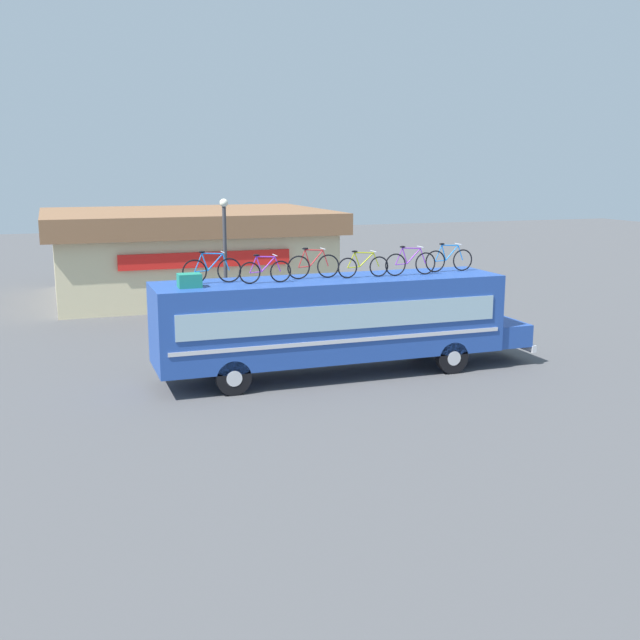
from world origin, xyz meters
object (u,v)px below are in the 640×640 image
at_px(bus, 336,319).
at_px(rooftop_bicycle_2, 265,271).
at_px(luggage_bag_1, 189,281).
at_px(rooftop_bicycle_5, 410,263).
at_px(rooftop_bicycle_1, 212,270).
at_px(rooftop_bicycle_4, 363,266).
at_px(street_lamp, 225,259).
at_px(rooftop_bicycle_6, 449,260).
at_px(rooftop_bicycle_3, 313,266).

distance_m(bus, rooftop_bicycle_2, 2.91).
height_order(luggage_bag_1, rooftop_bicycle_5, rooftop_bicycle_5).
distance_m(bus, rooftop_bicycle_1, 4.25).
relative_size(rooftop_bicycle_4, street_lamp, 0.32).
bearing_deg(rooftop_bicycle_2, rooftop_bicycle_5, 1.19).
bearing_deg(street_lamp, rooftop_bicycle_6, -40.78).
bearing_deg(rooftop_bicycle_4, rooftop_bicycle_5, -1.03).
height_order(rooftop_bicycle_3, street_lamp, street_lamp).
bearing_deg(street_lamp, rooftop_bicycle_4, -61.78).
height_order(rooftop_bicycle_1, street_lamp, street_lamp).
bearing_deg(bus, street_lamp, 111.79).
distance_m(rooftop_bicycle_4, rooftop_bicycle_5, 1.63).
bearing_deg(rooftop_bicycle_3, rooftop_bicycle_2, -165.44).
bearing_deg(luggage_bag_1, rooftop_bicycle_5, 1.37).
relative_size(luggage_bag_1, rooftop_bicycle_2, 0.41).
relative_size(luggage_bag_1, street_lamp, 0.12).
distance_m(rooftop_bicycle_3, rooftop_bicycle_5, 3.20).
xyz_separation_m(luggage_bag_1, rooftop_bicycle_3, (3.96, 0.51, 0.20)).
bearing_deg(street_lamp, rooftop_bicycle_5, -50.93).
distance_m(rooftop_bicycle_2, rooftop_bicycle_5, 4.86).
xyz_separation_m(luggage_bag_1, rooftop_bicycle_1, (0.77, 0.56, 0.21)).
relative_size(rooftop_bicycle_3, rooftop_bicycle_4, 1.00).
bearing_deg(luggage_bag_1, street_lamp, 68.43).
height_order(luggage_bag_1, rooftop_bicycle_4, rooftop_bicycle_4).
distance_m(rooftop_bicycle_2, rooftop_bicycle_4, 3.23).
bearing_deg(rooftop_bicycle_3, bus, -14.19).
bearing_deg(luggage_bag_1, rooftop_bicycle_4, 2.07).
height_order(rooftop_bicycle_2, rooftop_bicycle_4, rooftop_bicycle_2).
height_order(rooftop_bicycle_1, rooftop_bicycle_6, rooftop_bicycle_1).
bearing_deg(rooftop_bicycle_6, rooftop_bicycle_3, -179.51).
height_order(rooftop_bicycle_5, street_lamp, street_lamp).
xyz_separation_m(rooftop_bicycle_2, rooftop_bicycle_6, (6.46, 0.48, 0.03)).
xyz_separation_m(rooftop_bicycle_2, street_lamp, (0.10, 5.96, -0.31)).
bearing_deg(street_lamp, rooftop_bicycle_2, -90.97).
xyz_separation_m(rooftop_bicycle_3, rooftop_bicycle_6, (4.78, 0.04, -0.01)).
bearing_deg(street_lamp, bus, -68.21).
distance_m(rooftop_bicycle_1, rooftop_bicycle_2, 1.59).
relative_size(rooftop_bicycle_1, street_lamp, 0.33).
bearing_deg(rooftop_bicycle_6, luggage_bag_1, -176.43).
bearing_deg(rooftop_bicycle_2, rooftop_bicycle_6, 4.22).
bearing_deg(bus, luggage_bag_1, -175.99).
bearing_deg(street_lamp, rooftop_bicycle_3, -74.08).
distance_m(bus, rooftop_bicycle_5, 3.00).
bearing_deg(rooftop_bicycle_4, street_lamp, 118.22).
distance_m(rooftop_bicycle_1, rooftop_bicycle_4, 4.75).
relative_size(rooftop_bicycle_2, rooftop_bicycle_3, 0.94).
bearing_deg(rooftop_bicycle_3, rooftop_bicycle_5, -6.01).
distance_m(bus, street_lamp, 6.29).
bearing_deg(rooftop_bicycle_6, street_lamp, 139.22).
xyz_separation_m(bus, rooftop_bicycle_2, (-2.38, -0.26, 1.66)).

